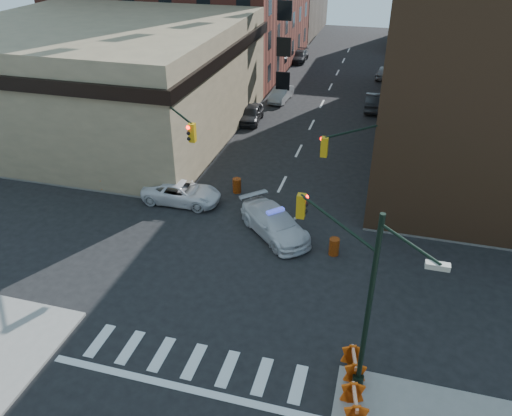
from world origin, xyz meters
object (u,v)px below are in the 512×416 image
Objects in this scene: police_car at (275,223)px; barricade_se_a at (353,364)px; parked_car_wnear at (251,114)px; pickup at (182,192)px; pedestrian_b at (145,181)px; barrel_bank at (237,185)px; barricade_nw_a at (173,192)px; pedestrian_a at (176,174)px; barrel_road at (334,247)px; parked_car_enear at (374,101)px; parked_car_wfar at (281,94)px.

police_car is 10.92m from barricade_se_a.
barricade_se_a is (12.04, -27.08, -0.12)m from parked_car_wnear.
police_car is 1.07× the size of pickup.
pedestrian_b reaches higher than barrel_bank.
barrel_bank is 0.90× the size of barricade_nw_a.
parked_car_wnear is (-6.48, 17.68, -0.04)m from police_car.
barricade_se_a is at bearing -4.29° from pedestrian_a.
barrel_road reaches higher than barricade_nw_a.
pedestrian_a is at bearing 156.55° from barrel_road.
parked_car_enear reaches higher than parked_car_wnear.
parked_car_wfar is 20.46m from pedestrian_a.
police_car reaches higher than barrel_bank.
barricade_se_a reaches higher than barrel_road.
parked_car_enear is 24.69m from barricade_nw_a.
police_car is 4.22× the size of barricade_se_a.
barrel_road is 11.64m from barricade_nw_a.
parked_car_wfar is 9.33m from parked_car_enear.
barricade_nw_a is at bearing 59.98° from parked_car_enear.
barricade_se_a is at bearing -51.99° from barricade_nw_a.
pedestrian_a reaches higher than parked_car_wnear.
parked_car_wnear is 4.39× the size of barrel_road.
barricade_se_a is (10.77, -33.61, -0.08)m from parked_car_wfar.
parked_car_wfar is at bearing 94.35° from barrel_bank.
police_car is at bearing 13.97° from pedestrian_a.
parked_car_wfar is at bearing 73.96° from barricade_nw_a.
parked_car_wnear is 3.92× the size of barricade_nw_a.
barricade_se_a is (5.56, -9.40, -0.16)m from police_car.
pedestrian_a is at bearing 108.68° from police_car.
barricade_se_a is at bearing -56.11° from barrel_bank.
barricade_nw_a is (-2.27, -21.93, -0.14)m from parked_car_wfar.
barrel_road is at bearing -107.90° from pickup.
parked_car_wnear is at bearing 124.32° from pedestrian_a.
pedestrian_a is (-7.94, 3.94, 0.21)m from police_car.
parked_car_wfar reaches higher than barrel_road.
pedestrian_b reaches higher than parked_car_wnear.
barricade_nw_a is (-1.00, -15.39, -0.18)m from parked_car_wnear.
parked_car_enear is (10.90, 21.95, 0.10)m from pickup.
parked_car_wnear is at bearing -1.82° from pickup.
parked_car_wnear is 2.48× the size of pedestrian_b.
barricade_nw_a is at bearing 35.47° from barricade_se_a.
pedestrian_a reaches higher than parked_car_enear.
pedestrian_b is 13.59m from barrel_road.
parked_car_wnear is 13.57m from barrel_bank.
parked_car_wfar is at bearing 57.23° from police_car.
police_car reaches higher than parked_car_wfar.
parked_car_wnear is 12.39m from parked_car_enear.
barricade_nw_a is at bearing 118.10° from police_car.
barricade_nw_a is (-13.04, 11.68, -0.06)m from barricade_se_a.
parked_car_enear is at bearing 35.37° from police_car.
parked_car_wfar is at bearing 70.33° from pedestrian_b.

